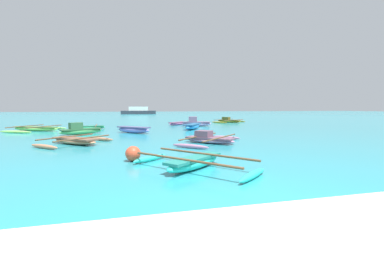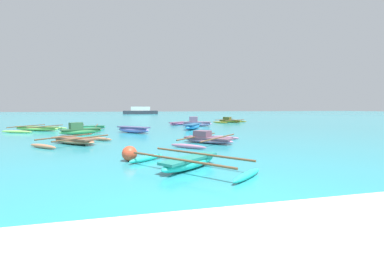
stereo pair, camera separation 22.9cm
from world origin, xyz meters
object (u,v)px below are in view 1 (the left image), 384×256
moored_boat_4 (89,127)px  distant_ferry (138,111)px  moored_boat_0 (133,130)px  moored_boat_2 (193,126)px  moored_boat_7 (194,162)px  moored_boat_1 (228,121)px  moored_boat_3 (75,141)px  mooring_buoy_0 (133,154)px  moored_boat_8 (196,123)px  moored_boat_5 (177,123)px  moored_boat_6 (36,129)px  moored_boat_10 (209,139)px  moored_boat_9 (80,130)px

moored_boat_4 → distant_ferry: distant_ferry is taller
moored_boat_0 → moored_boat_2: moored_boat_2 is taller
moored_boat_2 → moored_boat_7: moored_boat_2 is taller
moored_boat_2 → distant_ferry: distant_ferry is taller
moored_boat_1 → moored_boat_3: moored_boat_1 is taller
moored_boat_7 → mooring_buoy_0: mooring_buoy_0 is taller
moored_boat_2 → moored_boat_4: size_ratio=0.80×
mooring_buoy_0 → distant_ferry: 67.05m
moored_boat_4 → moored_boat_8: 10.19m
mooring_buoy_0 → distant_ferry: distant_ferry is taller
moored_boat_5 → distant_ferry: distant_ferry is taller
moored_boat_7 → mooring_buoy_0: bearing=98.5°
moored_boat_0 → moored_boat_6: moored_boat_0 is taller
mooring_buoy_0 → moored_boat_6: bearing=118.2°
mooring_buoy_0 → distant_ferry: bearing=87.8°
moored_boat_10 → distant_ferry: size_ratio=0.45×
moored_boat_4 → moored_boat_8: (10.13, 1.07, 0.19)m
moored_boat_2 → moored_boat_3: bearing=162.9°
moored_boat_8 → moored_boat_2: bearing=-93.5°
moored_boat_4 → moored_boat_6: 4.03m
moored_boat_5 → moored_boat_6: moored_boat_6 is taller
moored_boat_0 → moored_boat_5: 9.38m
moored_boat_8 → moored_boat_3: bearing=-115.0°
moored_boat_5 → moored_boat_7: 20.28m
moored_boat_4 → mooring_buoy_0: 15.36m
moored_boat_9 → mooring_buoy_0: moored_boat_9 is taller
moored_boat_0 → moored_boat_9: size_ratio=0.93×
moored_boat_8 → mooring_buoy_0: size_ratio=5.69×
moored_boat_1 → moored_boat_10: bearing=-55.0°
mooring_buoy_0 → moored_boat_8: bearing=67.8°
moored_boat_1 → moored_boat_4: (-15.84, -6.41, -0.07)m
moored_boat_0 → moored_boat_10: moored_boat_10 is taller
moored_boat_8 → moored_boat_10: 12.43m
moored_boat_1 → moored_boat_10: (-8.20, -17.53, -0.01)m
moored_boat_9 → mooring_buoy_0: size_ratio=5.25×
moored_boat_0 → moored_boat_3: bearing=-77.2°
moored_boat_6 → moored_boat_0: bearing=0.9°
moored_boat_7 → moored_boat_9: size_ratio=1.45×
moored_boat_3 → moored_boat_8: 14.40m
moored_boat_3 → mooring_buoy_0: (2.86, -5.09, 0.09)m
moored_boat_6 → moored_boat_9: size_ratio=1.68×
moored_boat_1 → moored_boat_2: 11.14m
moored_boat_5 → moored_boat_10: (-1.03, -14.58, 0.04)m
moored_boat_7 → moored_boat_10: size_ratio=0.93×
moored_boat_10 → moored_boat_1: bearing=109.2°
moored_boat_1 → moored_boat_7: size_ratio=1.14×
moored_boat_7 → distant_ferry: (0.79, 68.62, 0.69)m
moored_boat_4 → distant_ferry: size_ratio=0.41×
moored_boat_7 → distant_ferry: 68.63m
moored_boat_0 → moored_boat_2: 5.59m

